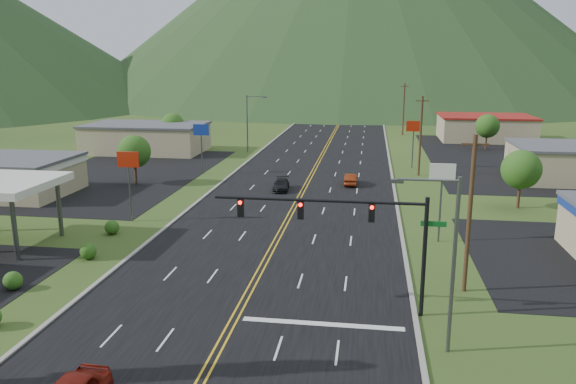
# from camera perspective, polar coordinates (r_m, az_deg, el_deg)

# --- Properties ---
(traffic_signal) EXTENTS (13.10, 0.43, 7.00)m
(traffic_signal) POSITION_cam_1_polar(r_m,az_deg,el_deg) (31.89, 6.63, -3.20)
(traffic_signal) COLOR black
(traffic_signal) RESTS_ON ground
(streetlight_east) EXTENTS (3.28, 0.25, 9.00)m
(streetlight_east) POSITION_cam_1_polar(r_m,az_deg,el_deg) (28.39, 15.91, -6.05)
(streetlight_east) COLOR #59595E
(streetlight_east) RESTS_ON ground
(streetlight_west) EXTENTS (3.28, 0.25, 9.00)m
(streetlight_west) POSITION_cam_1_polar(r_m,az_deg,el_deg) (89.11, -3.97, 7.35)
(streetlight_west) COLOR #59595E
(streetlight_west) RESTS_ON ground
(building_west_mid) EXTENTS (14.40, 10.40, 4.10)m
(building_west_mid) POSITION_cam_1_polar(r_m,az_deg,el_deg) (68.32, -26.89, 1.66)
(building_west_mid) COLOR tan
(building_west_mid) RESTS_ON ground
(building_west_far) EXTENTS (18.40, 11.40, 4.50)m
(building_west_far) POSITION_cam_1_polar(r_m,az_deg,el_deg) (92.44, -14.18, 5.37)
(building_west_far) COLOR tan
(building_west_far) RESTS_ON ground
(building_east_mid) EXTENTS (14.40, 11.40, 4.30)m
(building_east_mid) POSITION_cam_1_polar(r_m,az_deg,el_deg) (76.71, 27.10, 2.68)
(building_east_mid) COLOR tan
(building_east_mid) RESTS_ON ground
(building_east_far) EXTENTS (16.40, 12.40, 4.50)m
(building_east_far) POSITION_cam_1_polar(r_m,az_deg,el_deg) (109.25, 19.39, 6.18)
(building_east_far) COLOR tan
(building_east_far) RESTS_ON ground
(pole_sign_west_a) EXTENTS (2.00, 0.18, 6.40)m
(pole_sign_west_a) POSITION_cam_1_polar(r_m,az_deg,el_deg) (52.05, -15.90, 2.50)
(pole_sign_west_a) COLOR #59595E
(pole_sign_west_a) RESTS_ON ground
(pole_sign_west_b) EXTENTS (2.00, 0.18, 6.40)m
(pole_sign_west_b) POSITION_cam_1_polar(r_m,az_deg,el_deg) (72.41, -8.81, 5.76)
(pole_sign_west_b) COLOR #59595E
(pole_sign_west_b) RESTS_ON ground
(pole_sign_east_a) EXTENTS (2.00, 0.18, 6.40)m
(pole_sign_east_a) POSITION_cam_1_polar(r_m,az_deg,el_deg) (45.90, 15.38, 1.14)
(pole_sign_east_a) COLOR #59595E
(pole_sign_east_a) RESTS_ON ground
(pole_sign_east_b) EXTENTS (2.00, 0.18, 6.40)m
(pole_sign_east_b) POSITION_cam_1_polar(r_m,az_deg,el_deg) (77.36, 12.64, 6.07)
(pole_sign_east_b) COLOR #59595E
(pole_sign_east_b) RESTS_ON ground
(tree_west_a) EXTENTS (3.84, 3.84, 5.82)m
(tree_west_a) POSITION_cam_1_polar(r_m,az_deg,el_deg) (68.16, -15.35, 3.99)
(tree_west_a) COLOR #382314
(tree_west_a) RESTS_ON ground
(tree_west_b) EXTENTS (3.84, 3.84, 5.82)m
(tree_west_b) POSITION_cam_1_polar(r_m,az_deg,el_deg) (94.86, -11.63, 6.68)
(tree_west_b) COLOR #382314
(tree_west_b) RESTS_ON ground
(tree_east_a) EXTENTS (3.84, 3.84, 5.82)m
(tree_east_a) POSITION_cam_1_polar(r_m,az_deg,el_deg) (59.40, 22.61, 2.12)
(tree_east_a) COLOR #382314
(tree_east_a) RESTS_ON ground
(tree_east_b) EXTENTS (3.84, 3.84, 5.82)m
(tree_east_b) POSITION_cam_1_polar(r_m,az_deg,el_deg) (96.99, 19.59, 6.33)
(tree_east_b) COLOR #382314
(tree_east_b) RESTS_ON ground
(utility_pole_a) EXTENTS (1.60, 0.28, 10.00)m
(utility_pole_a) POSITION_cam_1_polar(r_m,az_deg,el_deg) (36.33, 17.97, -2.06)
(utility_pole_a) COLOR #382314
(utility_pole_a) RESTS_ON ground
(utility_pole_b) EXTENTS (1.60, 0.28, 10.00)m
(utility_pole_b) POSITION_cam_1_polar(r_m,az_deg,el_deg) (72.45, 13.32, 5.62)
(utility_pole_b) COLOR #382314
(utility_pole_b) RESTS_ON ground
(utility_pole_c) EXTENTS (1.60, 0.28, 10.00)m
(utility_pole_c) POSITION_cam_1_polar(r_m,az_deg,el_deg) (112.14, 11.67, 8.29)
(utility_pole_c) COLOR #382314
(utility_pole_c) RESTS_ON ground
(utility_pole_d) EXTENTS (1.60, 0.28, 10.00)m
(utility_pole_d) POSITION_cam_1_polar(r_m,az_deg,el_deg) (152.00, 10.88, 9.57)
(utility_pole_d) COLOR #382314
(utility_pole_d) RESTS_ON ground
(car_dark_mid) EXTENTS (2.05, 4.32, 1.22)m
(car_dark_mid) POSITION_cam_1_polar(r_m,az_deg,el_deg) (63.03, -0.69, 0.70)
(car_dark_mid) COLOR black
(car_dark_mid) RESTS_ON ground
(car_red_far) EXTENTS (1.44, 4.03, 1.32)m
(car_red_far) POSITION_cam_1_polar(r_m,az_deg,el_deg) (66.23, 6.41, 1.28)
(car_red_far) COLOR maroon
(car_red_far) RESTS_ON ground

